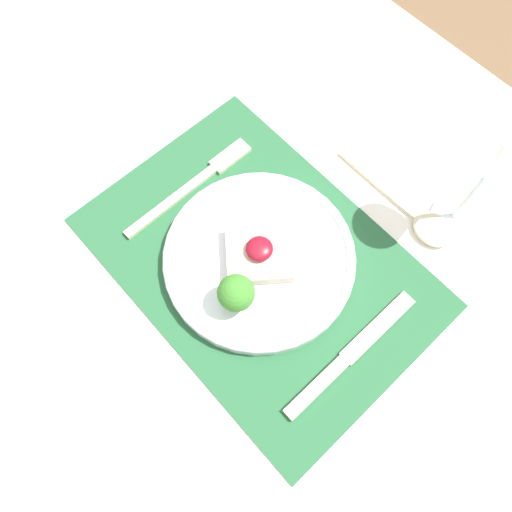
% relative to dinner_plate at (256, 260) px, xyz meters
% --- Properties ---
extents(ground_plane, '(8.00, 8.00, 0.00)m').
position_rel_dinner_plate_xyz_m(ground_plane, '(0.00, 0.01, -0.75)').
color(ground_plane, brown).
extents(dining_table, '(1.60, 0.96, 0.74)m').
position_rel_dinner_plate_xyz_m(dining_table, '(0.00, 0.01, -0.10)').
color(dining_table, white).
rests_on(dining_table, ground_plane).
extents(placemat, '(0.45, 0.31, 0.00)m').
position_rel_dinner_plate_xyz_m(placemat, '(0.00, 0.01, -0.02)').
color(placemat, '#235633').
rests_on(placemat, dining_table).
extents(dinner_plate, '(0.25, 0.25, 0.07)m').
position_rel_dinner_plate_xyz_m(dinner_plate, '(0.00, 0.00, 0.00)').
color(dinner_plate, silver).
rests_on(dinner_plate, placemat).
extents(fork, '(0.02, 0.22, 0.01)m').
position_rel_dinner_plate_xyz_m(fork, '(-0.14, 0.02, -0.01)').
color(fork, beige).
rests_on(fork, placemat).
extents(knife, '(0.02, 0.22, 0.01)m').
position_rel_dinner_plate_xyz_m(knife, '(0.17, -0.01, -0.01)').
color(knife, beige).
rests_on(knife, placemat).
extents(spoon, '(0.20, 0.05, 0.02)m').
position_rel_dinner_plate_xyz_m(spoon, '(0.11, 0.21, -0.01)').
color(spoon, beige).
rests_on(spoon, dining_table).
extents(wine_glass_near, '(0.07, 0.07, 0.20)m').
position_rel_dinner_plate_xyz_m(wine_glass_near, '(0.13, 0.25, 0.13)').
color(wine_glass_near, white).
rests_on(wine_glass_near, dining_table).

